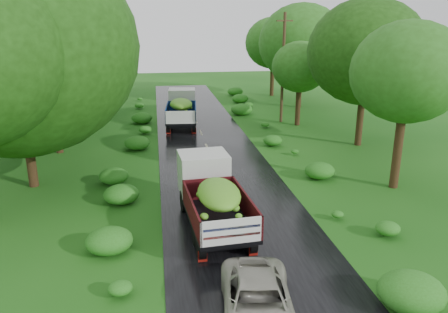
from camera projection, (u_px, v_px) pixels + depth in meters
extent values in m
plane|color=#154C10|center=(264.00, 281.00, 14.38)|extent=(120.00, 120.00, 0.00)
cube|color=black|center=(237.00, 216.00, 19.09)|extent=(6.50, 80.00, 0.02)
cube|color=#BFB78C|center=(264.00, 281.00, 14.37)|extent=(0.12, 1.60, 0.00)
cube|color=#BFB78C|center=(241.00, 226.00, 18.14)|extent=(0.12, 1.60, 0.00)
cube|color=#BFB78C|center=(226.00, 191.00, 21.91)|extent=(0.12, 1.60, 0.00)
cube|color=#BFB78C|center=(215.00, 166.00, 25.68)|extent=(0.12, 1.60, 0.00)
cube|color=#BFB78C|center=(207.00, 147.00, 29.45)|extent=(0.12, 1.60, 0.00)
cube|color=#BFB78C|center=(201.00, 132.00, 33.22)|extent=(0.12, 1.60, 0.00)
cube|color=#BFB78C|center=(196.00, 121.00, 36.99)|extent=(0.12, 1.60, 0.00)
cube|color=#BFB78C|center=(192.00, 112.00, 40.76)|extent=(0.12, 1.60, 0.00)
cube|color=#BFB78C|center=(189.00, 104.00, 44.53)|extent=(0.12, 1.60, 0.00)
cube|color=#BFB78C|center=(186.00, 97.00, 48.30)|extent=(0.12, 1.60, 0.00)
cube|color=#BFB78C|center=(183.00, 92.00, 52.07)|extent=(0.12, 1.60, 0.00)
cube|color=black|center=(214.00, 214.00, 17.84)|extent=(2.07, 5.54, 0.27)
cylinder|color=black|center=(184.00, 201.00, 19.51)|extent=(0.34, 0.98, 0.96)
cylinder|color=black|center=(225.00, 197.00, 19.92)|extent=(0.34, 0.98, 0.96)
cylinder|color=black|center=(196.00, 234.00, 16.53)|extent=(0.34, 0.98, 0.96)
cylinder|color=black|center=(244.00, 229.00, 16.94)|extent=(0.34, 0.98, 0.96)
cylinder|color=black|center=(201.00, 246.00, 15.61)|extent=(0.34, 0.98, 0.96)
cylinder|color=black|center=(251.00, 241.00, 16.02)|extent=(0.34, 0.98, 0.96)
cube|color=maroon|center=(203.00, 256.00, 15.37)|extent=(0.33, 0.06, 0.43)
cube|color=maroon|center=(253.00, 250.00, 15.78)|extent=(0.33, 0.06, 0.43)
cube|color=silver|center=(203.00, 173.00, 19.54)|extent=(2.26, 1.99, 1.83)
cube|color=black|center=(219.00, 220.00, 16.83)|extent=(2.52, 4.30, 0.15)
cube|color=#4E0E14|center=(191.00, 210.00, 16.44)|extent=(0.39, 4.14, 0.92)
cube|color=#4E0E14|center=(246.00, 205.00, 16.91)|extent=(0.39, 4.14, 0.92)
cube|color=#4E0E14|center=(209.00, 188.00, 18.56)|extent=(2.22, 0.24, 0.92)
cube|color=silver|center=(232.00, 232.00, 14.78)|extent=(2.22, 0.24, 0.92)
ellipsoid|color=#317C16|center=(219.00, 194.00, 16.50)|extent=(2.12, 3.61, 0.96)
cube|color=black|center=(182.00, 118.00, 35.04)|extent=(2.20, 5.73, 0.28)
cylinder|color=black|center=(171.00, 115.00, 36.96)|extent=(0.36, 1.02, 1.00)
cylinder|color=black|center=(194.00, 115.00, 37.09)|extent=(0.36, 1.02, 1.00)
cylinder|color=black|center=(169.00, 124.00, 33.81)|extent=(0.36, 1.02, 1.00)
cylinder|color=black|center=(194.00, 124.00, 33.93)|extent=(0.36, 1.02, 1.00)
cylinder|color=black|center=(168.00, 127.00, 32.84)|extent=(0.36, 1.02, 1.00)
cylinder|color=black|center=(194.00, 127.00, 32.96)|extent=(0.36, 1.02, 1.00)
cube|color=maroon|center=(168.00, 131.00, 32.58)|extent=(0.34, 0.07, 0.45)
cube|color=maroon|center=(194.00, 131.00, 32.71)|extent=(0.34, 0.07, 0.45)
cube|color=silver|center=(182.00, 100.00, 36.84)|extent=(2.35, 2.08, 1.89)
cube|color=black|center=(181.00, 119.00, 33.98)|extent=(2.66, 4.46, 0.16)
cube|color=navy|center=(167.00, 112.00, 33.74)|extent=(0.45, 4.27, 0.95)
cube|color=navy|center=(196.00, 111.00, 33.88)|extent=(0.45, 4.27, 0.95)
cube|color=navy|center=(182.00, 106.00, 35.81)|extent=(2.29, 0.28, 0.95)
cube|color=silver|center=(181.00, 117.00, 31.82)|extent=(2.29, 0.28, 0.95)
ellipsoid|color=#317C16|center=(181.00, 104.00, 33.64)|extent=(2.23, 3.75, 1.00)
imported|color=#A7A494|center=(258.00, 303.00, 12.25)|extent=(2.60, 4.63, 1.22)
cylinder|color=#382616|center=(283.00, 69.00, 35.49)|extent=(0.31, 0.31, 8.81)
cube|color=#382616|center=(285.00, 21.00, 34.36)|extent=(1.49, 0.60, 0.11)
cylinder|color=black|center=(24.00, 110.00, 21.42)|extent=(0.47, 0.47, 7.96)
ellipsoid|color=#173D0B|center=(15.00, 47.00, 20.51)|extent=(4.82, 4.82, 4.33)
cylinder|color=black|center=(54.00, 99.00, 27.27)|extent=(0.45, 0.45, 6.96)
ellipsoid|color=#173D0B|center=(49.00, 56.00, 26.48)|extent=(3.83, 3.83, 3.45)
cylinder|color=black|center=(31.00, 73.00, 31.42)|extent=(0.50, 0.50, 9.14)
ellipsoid|color=#173D0B|center=(25.00, 23.00, 30.38)|extent=(5.04, 5.04, 4.53)
cylinder|color=black|center=(64.00, 79.00, 35.65)|extent=(0.45, 0.45, 7.23)
ellipsoid|color=#173D0B|center=(60.00, 44.00, 34.82)|extent=(4.02, 4.02, 3.62)
cylinder|color=black|center=(72.00, 66.00, 41.50)|extent=(0.47, 0.47, 8.04)
ellipsoid|color=#173D0B|center=(68.00, 33.00, 40.58)|extent=(3.91, 3.91, 3.52)
cylinder|color=black|center=(88.00, 66.00, 44.87)|extent=(0.46, 0.46, 7.36)
ellipsoid|color=#173D0B|center=(86.00, 38.00, 44.03)|extent=(4.40, 4.40, 3.96)
cylinder|color=black|center=(401.00, 124.00, 21.47)|extent=(0.44, 0.44, 6.66)
ellipsoid|color=#255916|center=(407.00, 72.00, 20.71)|extent=(3.29, 3.29, 2.96)
cylinder|color=black|center=(362.00, 94.00, 28.95)|extent=(0.45, 0.45, 7.09)
ellipsoid|color=#255916|center=(366.00, 52.00, 28.14)|extent=(3.90, 3.90, 3.51)
cylinder|color=black|center=(299.00, 92.00, 34.89)|extent=(0.41, 0.41, 5.33)
ellipsoid|color=#255916|center=(300.00, 67.00, 34.28)|extent=(2.98, 2.98, 2.68)
cylinder|color=black|center=(300.00, 71.00, 41.90)|extent=(0.45, 0.45, 6.94)
ellipsoid|color=#255916|center=(302.00, 43.00, 41.11)|extent=(4.05, 4.05, 3.64)
cylinder|color=black|center=(272.00, 66.00, 48.48)|extent=(0.44, 0.44, 6.58)
ellipsoid|color=#255916|center=(273.00, 43.00, 47.73)|extent=(3.51, 3.51, 3.16)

